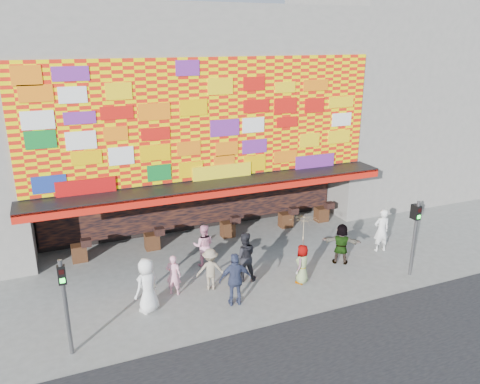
{
  "coord_description": "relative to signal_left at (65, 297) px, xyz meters",
  "views": [
    {
      "loc": [
        -6.06,
        -13.91,
        8.73
      ],
      "look_at": [
        0.54,
        2.0,
        3.01
      ],
      "focal_mm": 35.0,
      "sensor_mm": 36.0,
      "label": 1
    }
  ],
  "objects": [
    {
      "name": "signal_right",
      "position": [
        12.4,
        0.0,
        0.0
      ],
      "size": [
        0.22,
        0.2,
        3.0
      ],
      "color": "#59595B",
      "rests_on": "ground"
    },
    {
      "name": "shop_building",
      "position": [
        6.2,
        9.68,
        3.37
      ],
      "size": [
        15.2,
        9.4,
        10.0
      ],
      "color": "gray",
      "rests_on": "ground"
    },
    {
      "name": "neighbor_right",
      "position": [
        19.2,
        9.5,
        4.14
      ],
      "size": [
        11.0,
        8.0,
        12.0
      ],
      "primitive_type": "cube",
      "color": "gray",
      "rests_on": "ground"
    },
    {
      "name": "ped_a",
      "position": [
        2.54,
        1.36,
        -0.91
      ],
      "size": [
        1.11,
        1.0,
        1.91
      ],
      "primitive_type": "imported",
      "rotation": [
        0.0,
        0.0,
        3.69
      ],
      "color": "white",
      "rests_on": "ground"
    },
    {
      "name": "ped_h",
      "position": [
        12.7,
        2.19,
        -0.92
      ],
      "size": [
        0.75,
        0.56,
        1.88
      ],
      "primitive_type": "imported",
      "rotation": [
        0.0,
        0.0,
        2.97
      ],
      "color": "white",
      "rests_on": "ground"
    },
    {
      "name": "signal_left",
      "position": [
        0.0,
        0.0,
        0.0
      ],
      "size": [
        0.22,
        0.2,
        3.0
      ],
      "color": "#59595B",
      "rests_on": "ground"
    },
    {
      "name": "ground",
      "position": [
        6.2,
        1.5,
        -1.86
      ],
      "size": [
        90.0,
        90.0,
        0.0
      ],
      "primitive_type": "plane",
      "color": "slate",
      "rests_on": "ground"
    },
    {
      "name": "ped_f",
      "position": [
        10.47,
        1.88,
        -1.02
      ],
      "size": [
        1.57,
        1.28,
        1.68
      ],
      "primitive_type": "imported",
      "rotation": [
        0.0,
        0.0,
        2.55
      ],
      "color": "gray",
      "rests_on": "ground"
    },
    {
      "name": "ped_c",
      "position": [
        6.31,
        2.09,
        -0.9
      ],
      "size": [
        1.08,
        0.93,
        1.92
      ],
      "primitive_type": "imported",
      "rotation": [
        0.0,
        0.0,
        2.89
      ],
      "color": "black",
      "rests_on": "ground"
    },
    {
      "name": "ped_i",
      "position": [
        5.29,
        3.78,
        -0.99
      ],
      "size": [
        1.02,
        0.91,
        1.74
      ],
      "primitive_type": "imported",
      "rotation": [
        0.0,
        0.0,
        2.8
      ],
      "color": "#F7A0BE",
      "rests_on": "ground"
    },
    {
      "name": "parasol",
      "position": [
        8.23,
        1.08,
        0.32
      ],
      "size": [
        1.1,
        1.12,
        1.91
      ],
      "color": "beige",
      "rests_on": "ground"
    },
    {
      "name": "ped_e",
      "position": [
        5.37,
        0.62,
        -0.91
      ],
      "size": [
        1.18,
        0.65,
        1.91
      ],
      "primitive_type": "imported",
      "rotation": [
        0.0,
        0.0,
        2.97
      ],
      "color": "#343C5B",
      "rests_on": "ground"
    },
    {
      "name": "ped_b",
      "position": [
        3.61,
        2.09,
        -1.11
      ],
      "size": [
        0.66,
        0.6,
        1.51
      ],
      "primitive_type": "imported",
      "rotation": [
        0.0,
        0.0,
        2.59
      ],
      "color": "#F59EB8",
      "rests_on": "ground"
    },
    {
      "name": "ped_g",
      "position": [
        8.23,
        1.08,
        -1.11
      ],
      "size": [
        0.87,
        0.85,
        1.5
      ],
      "primitive_type": "imported",
      "rotation": [
        0.0,
        0.0,
        3.87
      ],
      "color": "gray",
      "rests_on": "ground"
    },
    {
      "name": "ped_d",
      "position": [
        4.93,
        1.94,
        -1.07
      ],
      "size": [
        1.12,
        0.8,
        1.57
      ],
      "primitive_type": "imported",
      "rotation": [
        0.0,
        0.0,
        2.91
      ],
      "color": "gray",
      "rests_on": "ground"
    }
  ]
}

